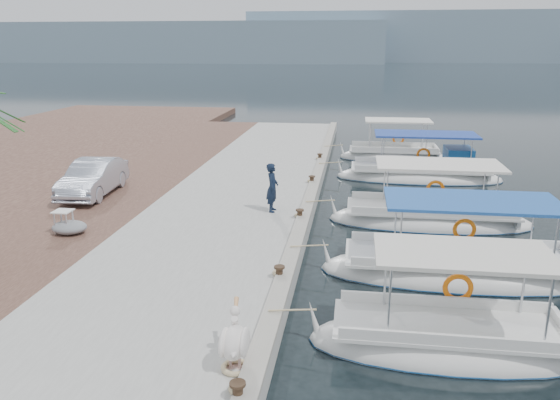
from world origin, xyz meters
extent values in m
plane|color=black|center=(0.00, 0.00, 0.00)|extent=(400.00, 400.00, 0.00)
cube|color=#9B9C96|center=(-3.00, 5.00, 0.25)|extent=(6.00, 40.00, 0.50)
cube|color=gray|center=(-0.22, 5.00, 0.56)|extent=(0.44, 40.00, 0.12)
cube|color=#4D3129|center=(-8.00, 5.00, 0.25)|extent=(4.00, 40.00, 0.50)
cube|color=gray|center=(-60.00, 190.00, 7.00)|extent=(140.00, 40.00, 14.00)
cube|color=gray|center=(40.00, 210.00, 9.00)|extent=(160.00, 40.00, 18.00)
ellipsoid|color=silver|center=(3.54, -5.57, 0.05)|extent=(5.87, 2.08, 1.30)
ellipsoid|color=navy|center=(3.54, -5.57, 0.03)|extent=(5.90, 2.12, 0.22)
cube|color=silver|center=(3.54, -5.57, 0.55)|extent=(4.81, 1.79, 0.08)
cube|color=silver|center=(3.68, -5.57, 2.19)|extent=(3.52, 1.91, 0.08)
cylinder|color=silver|center=(2.21, -6.35, 1.35)|extent=(0.05, 0.05, 1.60)
torus|color=orange|center=(3.84, -4.59, 1.00)|extent=(0.68, 0.12, 0.68)
ellipsoid|color=silver|center=(4.41, -1.60, 0.05)|extent=(7.63, 2.46, 1.30)
ellipsoid|color=navy|center=(4.41, -1.60, 0.03)|extent=(7.67, 2.51, 0.22)
cube|color=silver|center=(4.41, -1.60, 0.55)|extent=(6.26, 2.12, 0.08)
cube|color=#2255AA|center=(4.61, -1.60, 2.19)|extent=(4.58, 2.27, 0.08)
cylinder|color=silver|center=(2.70, -2.52, 1.35)|extent=(0.05, 0.05, 1.60)
torus|color=orange|center=(4.71, -0.43, 1.00)|extent=(0.68, 0.12, 0.68)
ellipsoid|color=silver|center=(4.20, 3.10, 0.05)|extent=(7.20, 2.47, 1.30)
ellipsoid|color=navy|center=(4.20, 3.10, 0.03)|extent=(7.23, 2.52, 0.22)
cube|color=silver|center=(4.20, 3.10, 0.55)|extent=(5.90, 2.12, 0.08)
cube|color=silver|center=(4.38, 3.10, 2.19)|extent=(4.32, 2.27, 0.08)
cylinder|color=silver|center=(2.58, 2.17, 1.35)|extent=(0.05, 0.05, 1.60)
torus|color=orange|center=(4.50, 4.28, 1.00)|extent=(0.68, 0.12, 0.68)
ellipsoid|color=silver|center=(4.50, 9.92, 0.05)|extent=(7.81, 2.43, 1.30)
ellipsoid|color=navy|center=(4.50, 9.92, 0.03)|extent=(7.85, 2.48, 0.22)
cube|color=silver|center=(4.50, 9.92, 0.55)|extent=(6.40, 2.09, 0.08)
cube|color=#1E3C9A|center=(4.70, 9.92, 2.19)|extent=(4.68, 2.23, 0.08)
cylinder|color=silver|center=(2.75, 9.01, 1.35)|extent=(0.05, 0.05, 1.60)
torus|color=orange|center=(4.80, 11.08, 1.00)|extent=(0.68, 0.12, 0.68)
cube|color=navy|center=(6.26, 9.92, 1.10)|extent=(1.20, 1.70, 1.00)
ellipsoid|color=silver|center=(3.60, 14.67, 0.05)|extent=(5.99, 2.23, 1.30)
ellipsoid|color=navy|center=(3.60, 14.67, 0.03)|extent=(6.02, 2.28, 0.22)
cube|color=silver|center=(3.60, 14.67, 0.55)|extent=(4.91, 1.92, 0.08)
cube|color=white|center=(3.75, 14.67, 2.19)|extent=(3.59, 2.05, 0.08)
cylinder|color=silver|center=(2.25, 13.83, 1.35)|extent=(0.05, 0.05, 1.60)
torus|color=orange|center=(3.90, 15.73, 1.00)|extent=(0.68, 0.12, 0.68)
cylinder|color=black|center=(-0.35, -8.50, 0.65)|extent=(0.18, 0.18, 0.30)
cylinder|color=black|center=(-0.35, -8.50, 0.80)|extent=(0.28, 0.28, 0.05)
cylinder|color=black|center=(-0.35, -3.50, 0.65)|extent=(0.18, 0.18, 0.30)
cylinder|color=black|center=(-0.35, -3.50, 0.80)|extent=(0.28, 0.28, 0.05)
cylinder|color=black|center=(-0.35, 1.50, 0.65)|extent=(0.18, 0.18, 0.30)
cylinder|color=black|center=(-0.35, 1.50, 0.80)|extent=(0.28, 0.28, 0.05)
cylinder|color=black|center=(-0.35, 6.50, 0.65)|extent=(0.18, 0.18, 0.30)
cylinder|color=black|center=(-0.35, 6.50, 0.80)|extent=(0.28, 0.28, 0.05)
cylinder|color=black|center=(-0.35, 11.50, 0.65)|extent=(0.18, 0.18, 0.30)
cylinder|color=black|center=(-0.35, 11.50, 0.80)|extent=(0.28, 0.28, 0.05)
cylinder|color=tan|center=(-0.68, -7.61, 0.66)|extent=(0.05, 0.05, 0.32)
cylinder|color=tan|center=(-0.52, -7.58, 0.66)|extent=(0.05, 0.05, 0.32)
ellipsoid|color=white|center=(-0.60, -7.59, 1.02)|extent=(0.58, 0.83, 0.60)
cylinder|color=white|center=(-0.65, -7.32, 1.28)|extent=(0.17, 0.29, 0.32)
sphere|color=white|center=(-0.66, -7.23, 1.46)|extent=(0.20, 0.20, 0.20)
cone|color=#EAA566|center=(-0.71, -6.93, 1.37)|extent=(0.19, 0.59, 0.23)
imported|color=black|center=(-1.41, 2.22, 1.37)|extent=(0.42, 0.64, 1.74)
imported|color=#ADB4C5|center=(-8.75, 3.46, 1.19)|extent=(1.75, 4.28, 1.38)
ellipsoid|color=gray|center=(-7.38, -1.02, 0.70)|extent=(1.10, 0.90, 0.40)
cylinder|color=silver|center=(-7.76, -1.19, 0.85)|extent=(0.06, 0.06, 0.70)
cylinder|color=silver|center=(-7.36, -1.19, 0.85)|extent=(0.06, 0.06, 0.70)
cylinder|color=silver|center=(-7.76, -0.79, 0.85)|extent=(0.06, 0.06, 0.70)
cylinder|color=silver|center=(-7.36, -0.79, 0.85)|extent=(0.06, 0.06, 0.70)
cube|color=white|center=(-7.56, -0.99, 1.21)|extent=(0.55, 0.55, 0.03)
torus|color=#C6B284|center=(-0.58, -7.65, 0.55)|extent=(0.54, 0.54, 0.10)
camera|label=1|loc=(1.44, -16.20, 6.23)|focal=35.00mm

